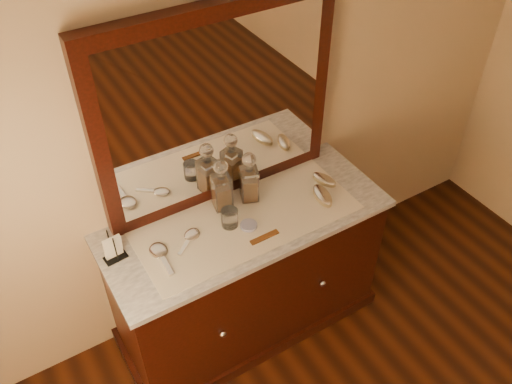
% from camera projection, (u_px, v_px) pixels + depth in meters
% --- Properties ---
extents(dresser_cabinet, '(1.40, 0.55, 0.82)m').
position_uv_depth(dresser_cabinet, '(247.00, 275.00, 2.93)').
color(dresser_cabinet, black).
rests_on(dresser_cabinet, floor).
extents(dresser_plinth, '(1.46, 0.59, 0.08)m').
position_uv_depth(dresser_plinth, '(247.00, 315.00, 3.18)').
color(dresser_plinth, black).
rests_on(dresser_plinth, floor).
extents(knob_left, '(0.04, 0.04, 0.04)m').
position_uv_depth(knob_left, '(223.00, 334.00, 2.61)').
color(knob_left, silver).
rests_on(knob_left, dresser_cabinet).
extents(knob_right, '(0.04, 0.04, 0.04)m').
position_uv_depth(knob_right, '(322.00, 283.00, 2.84)').
color(knob_right, silver).
rests_on(knob_right, dresser_cabinet).
extents(marble_top, '(1.44, 0.59, 0.03)m').
position_uv_depth(marble_top, '(246.00, 220.00, 2.65)').
color(marble_top, white).
rests_on(marble_top, dresser_cabinet).
extents(mirror_frame, '(1.20, 0.08, 1.00)m').
position_uv_depth(mirror_frame, '(217.00, 109.00, 2.46)').
color(mirror_frame, black).
rests_on(mirror_frame, marble_top).
extents(mirror_glass, '(1.06, 0.01, 0.86)m').
position_uv_depth(mirror_glass, '(221.00, 112.00, 2.44)').
color(mirror_glass, white).
rests_on(mirror_glass, marble_top).
extents(lace_runner, '(1.10, 0.45, 0.00)m').
position_uv_depth(lace_runner, '(248.00, 220.00, 2.63)').
color(lace_runner, silver).
rests_on(lace_runner, marble_top).
extents(pin_dish, '(0.11, 0.11, 0.01)m').
position_uv_depth(pin_dish, '(249.00, 225.00, 2.59)').
color(pin_dish, silver).
rests_on(pin_dish, lace_runner).
extents(comb, '(0.15, 0.03, 0.01)m').
position_uv_depth(comb, '(265.00, 237.00, 2.53)').
color(comb, brown).
rests_on(comb, lace_runner).
extents(napkin_rack, '(0.11, 0.07, 0.15)m').
position_uv_depth(napkin_rack, '(113.00, 249.00, 2.41)').
color(napkin_rack, black).
rests_on(napkin_rack, marble_top).
extents(decanter_left, '(0.10, 0.10, 0.29)m').
position_uv_depth(decanter_left, '(222.00, 189.00, 2.62)').
color(decanter_left, '#985516').
rests_on(decanter_left, lace_runner).
extents(decanter_right, '(0.11, 0.11, 0.28)m').
position_uv_depth(decanter_right, '(249.00, 181.00, 2.67)').
color(decanter_right, '#985516').
rests_on(decanter_right, lace_runner).
extents(brush_near, '(0.10, 0.17, 0.05)m').
position_uv_depth(brush_near, '(323.00, 196.00, 2.72)').
color(brush_near, tan).
rests_on(brush_near, lace_runner).
extents(brush_far, '(0.10, 0.15, 0.04)m').
position_uv_depth(brush_far, '(324.00, 180.00, 2.82)').
color(brush_far, tan).
rests_on(brush_far, lace_runner).
extents(hand_mirror_outer, '(0.09, 0.22, 0.02)m').
position_uv_depth(hand_mirror_outer, '(160.00, 253.00, 2.45)').
color(hand_mirror_outer, silver).
rests_on(hand_mirror_outer, lace_runner).
extents(hand_mirror_inner, '(0.17, 0.15, 0.02)m').
position_uv_depth(hand_mirror_inner, '(191.00, 237.00, 2.53)').
color(hand_mirror_inner, silver).
rests_on(hand_mirror_inner, lace_runner).
extents(tumblers, '(0.08, 0.08, 0.09)m').
position_uv_depth(tumblers, '(230.00, 218.00, 2.57)').
color(tumblers, white).
rests_on(tumblers, lace_runner).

